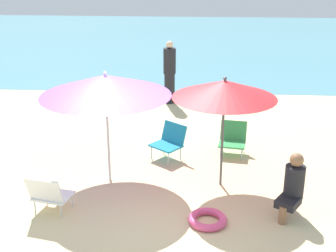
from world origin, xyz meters
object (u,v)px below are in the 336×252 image
person_b (293,185)px  swim_ring (208,219)px  person_a (170,72)px  beach_chair_b (233,138)px  beach_chair_c (49,193)px  umbrella_purple (105,85)px  umbrella_red (225,89)px  beach_chair_a (170,140)px

person_b → swim_ring: (-1.24, -0.31, -0.45)m
person_b → swim_ring: bearing=-44.2°
person_a → person_b: (2.17, -5.42, -0.30)m
beach_chair_b → beach_chair_c: 3.81m
umbrella_purple → beach_chair_b: size_ratio=3.52×
umbrella_red → swim_ring: size_ratio=3.31×
umbrella_red → person_a: size_ratio=1.17×
umbrella_red → beach_chair_a: umbrella_red is taller
beach_chair_b → person_a: person_a is taller
umbrella_red → beach_chair_c: umbrella_red is taller
swim_ring → person_a: bearing=99.2°
beach_chair_a → person_b: (1.95, -1.97, 0.15)m
umbrella_purple → person_b: bearing=-18.4°
beach_chair_c → person_b: size_ratio=0.67×
beach_chair_b → person_b: 2.40m
person_a → person_b: 5.84m
beach_chair_a → person_b: bearing=83.2°
umbrella_red → person_b: umbrella_red is taller
umbrella_red → umbrella_purple: (-1.92, 0.05, 0.01)m
umbrella_red → person_b: size_ratio=1.90×
beach_chair_b → person_a: (-1.44, 3.15, 0.50)m
person_a → swim_ring: 5.85m
person_b → swim_ring: 1.36m
beach_chair_b → beach_chair_a: bearing=-67.3°
umbrella_red → umbrella_purple: umbrella_purple is taller
umbrella_red → person_b: bearing=-42.3°
beach_chair_b → person_b: bearing=26.3°
umbrella_red → person_a: umbrella_red is taller
beach_chair_b → person_b: person_b is taller
beach_chair_b → person_b: (0.73, -2.27, 0.19)m
umbrella_purple → beach_chair_c: umbrella_purple is taller
beach_chair_c → swim_ring: 2.40m
umbrella_purple → beach_chair_c: bearing=-120.5°
umbrella_purple → swim_ring: 2.68m
umbrella_purple → beach_chair_b: umbrella_purple is taller
person_a → beach_chair_a: bearing=145.4°
person_a → person_b: bearing=163.5°
umbrella_red → swim_ring: (-0.23, -1.22, -1.63)m
beach_chair_b → person_a: 3.49m
beach_chair_c → person_b: bearing=-74.6°
umbrella_red → beach_chair_a: 1.94m
beach_chair_a → swim_ring: (0.70, -2.27, -0.30)m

